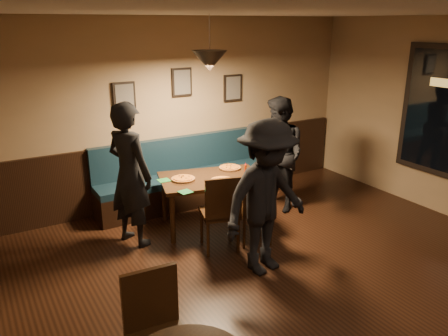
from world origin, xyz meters
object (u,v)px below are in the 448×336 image
chair_near_left (219,211)px  diner_left (130,175)px  dining_table (211,202)px  tabasco_bottle (245,167)px  chair_near_right (253,208)px  diner_front (266,198)px  diner_right (279,155)px  soda_glass (258,172)px  booth_bench (192,172)px

chair_near_left → diner_left: diner_left is taller
dining_table → tabasco_bottle: tabasco_bottle is taller
dining_table → chair_near_right: 0.71m
chair_near_left → chair_near_right: chair_near_left is taller
diner_front → dining_table: bearing=80.1°
tabasco_bottle → diner_right: bearing=6.5°
diner_right → diner_front: bearing=-45.6°
diner_left → diner_right: (2.25, -0.07, -0.07)m
diner_right → soda_glass: 0.72m
dining_table → soda_glass: (0.55, -0.32, 0.44)m
soda_glass → tabasco_bottle: 0.28m
booth_bench → tabasco_bottle: (0.37, -0.94, 0.28)m
chair_near_left → chair_near_right: (0.47, -0.06, -0.03)m
booth_bench → soda_glass: bearing=-72.4°
dining_table → soda_glass: soda_glass is taller
chair_near_right → diner_left: (-1.34, 0.76, 0.45)m
dining_table → tabasco_bottle: size_ratio=10.29×
dining_table → diner_right: size_ratio=0.79×
chair_near_right → diner_right: bearing=52.4°
soda_glass → dining_table: bearing=149.6°
booth_bench → soda_glass: size_ratio=18.77×
diner_front → tabasco_bottle: size_ratio=13.51×
dining_table → chair_near_right: chair_near_right is taller
booth_bench → diner_right: (1.01, -0.87, 0.35)m
booth_bench → tabasco_bottle: booth_bench is taller
dining_table → chair_near_right: bearing=-53.6°
chair_near_left → diner_left: bearing=157.1°
booth_bench → diner_left: (-1.24, -0.80, 0.41)m
dining_table → tabasco_bottle: (0.53, -0.04, 0.42)m
chair_near_right → diner_front: size_ratio=0.53×
booth_bench → diner_front: size_ratio=1.71×
booth_bench → soda_glass: booth_bench is taller
chair_near_right → diner_right: 1.21m
soda_glass → booth_bench: bearing=107.6°
chair_near_right → tabasco_bottle: 0.74m
booth_bench → chair_near_right: bearing=-86.5°
chair_near_right → tabasco_bottle: bearing=81.4°
diner_front → tabasco_bottle: diner_front is taller
diner_left → tabasco_bottle: 1.62m
booth_bench → chair_near_left: booth_bench is taller
diner_right → booth_bench: bearing=-134.2°
dining_table → diner_right: diner_right is taller
diner_left → soda_glass: (1.63, -0.43, -0.12)m
diner_left → diner_right: diner_left is taller
diner_right → tabasco_bottle: diner_right is taller
chair_near_right → diner_front: bearing=-97.9°
diner_front → diner_left: bearing=118.1°
chair_near_left → chair_near_right: size_ratio=1.07×
diner_front → soda_glass: bearing=50.8°
chair_near_left → tabasco_bottle: chair_near_left is taller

